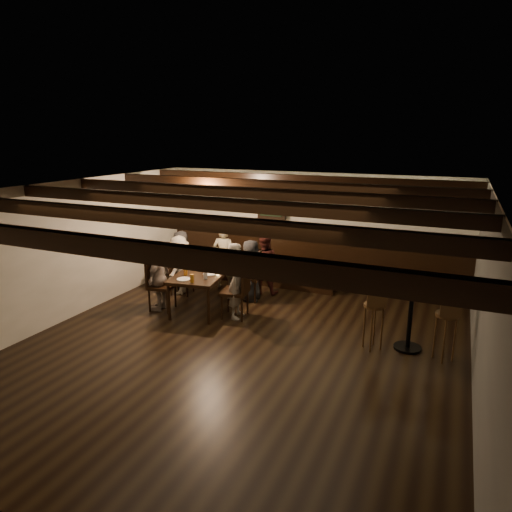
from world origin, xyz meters
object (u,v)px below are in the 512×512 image
at_px(dining_table, 206,272).
at_px(person_bench_left, 181,259).
at_px(person_bench_right, 264,264).
at_px(chair_right_near, 249,285).
at_px(chair_left_far, 161,294).
at_px(person_right_near, 251,270).
at_px(bar_stool_left, 373,325).
at_px(chair_left_near, 181,280).
at_px(person_left_near, 179,265).
at_px(person_right_far, 237,281).
at_px(person_bench_centre, 224,257).
at_px(bar_stool_right, 445,336).
at_px(high_top_table, 411,308).
at_px(chair_right_far, 236,301).
at_px(person_left_far, 159,277).

xyz_separation_m(dining_table, person_bench_left, (-1.03, 0.74, -0.04)).
bearing_deg(person_bench_right, chair_right_near, 68.23).
bearing_deg(dining_table, chair_left_far, -147.99).
bearing_deg(dining_table, person_right_near, 30.96).
bearing_deg(chair_right_near, bar_stool_left, -123.49).
bearing_deg(person_right_near, chair_left_near, 90.00).
bearing_deg(chair_right_near, person_left_near, 90.00).
bearing_deg(person_right_near, person_right_far, 180.00).
bearing_deg(chair_right_near, chair_left_far, 122.00).
xyz_separation_m(person_left_near, person_right_near, (1.48, 0.24, 0.00)).
xyz_separation_m(person_bench_left, person_bench_centre, (0.86, 0.29, 0.06)).
distance_m(chair_left_far, person_right_far, 1.52).
bearing_deg(bar_stool_right, chair_right_near, 148.38).
distance_m(person_right_far, high_top_table, 2.91).
distance_m(dining_table, person_bench_centre, 1.05).
bearing_deg(chair_right_near, bar_stool_right, -116.53).
bearing_deg(chair_left_far, bar_stool_left, 80.12).
bearing_deg(person_bench_right, dining_table, 45.00).
bearing_deg(person_left_near, bar_stool_left, 67.82).
distance_m(person_bench_centre, person_right_far, 1.68).
bearing_deg(bar_stool_left, high_top_table, 3.51).
xyz_separation_m(high_top_table, bar_stool_right, (0.50, -0.16, -0.28)).
height_order(dining_table, chair_left_near, chair_left_near).
height_order(chair_right_far, person_bench_left, person_bench_left).
height_order(chair_right_far, person_right_far, person_right_far).
distance_m(person_right_far, bar_stool_right, 3.43).
bearing_deg(high_top_table, bar_stool_right, -17.23).
height_order(chair_left_far, chair_right_far, chair_right_far).
distance_m(person_left_near, person_left_far, 0.90).
bearing_deg(chair_right_near, chair_right_far, -179.96).
bearing_deg(chair_left_far, chair_right_far, 90.00).
distance_m(chair_left_far, person_bench_centre, 1.71).
xyz_separation_m(person_bench_left, person_left_near, (0.22, -0.42, -0.00)).
xyz_separation_m(dining_table, person_right_near, (0.67, 0.57, -0.04)).
distance_m(person_bench_left, person_bench_right, 1.80).
height_order(dining_table, bar_stool_right, bar_stool_right).
xyz_separation_m(chair_left_far, bar_stool_left, (3.86, -0.03, 0.09)).
xyz_separation_m(person_left_far, bar_stool_right, (4.89, 0.02, -0.24)).
bearing_deg(person_bench_left, person_left_near, 108.43).
relative_size(dining_table, person_bench_left, 1.65).
xyz_separation_m(person_bench_left, bar_stool_right, (5.26, -1.29, -0.22)).
bearing_deg(person_left_near, high_top_table, 71.70).
relative_size(person_right_far, high_top_table, 1.35).
bearing_deg(person_right_far, person_bench_centre, 26.57).
distance_m(person_bench_right, bar_stool_right, 3.83).
distance_m(chair_left_near, high_top_table, 4.57).
xyz_separation_m(chair_right_near, person_right_near, (0.03, 0.00, 0.31)).
distance_m(chair_right_far, person_right_far, 0.37).
bearing_deg(person_bench_right, person_left_far, 39.29).
distance_m(person_left_near, person_right_near, 1.50).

